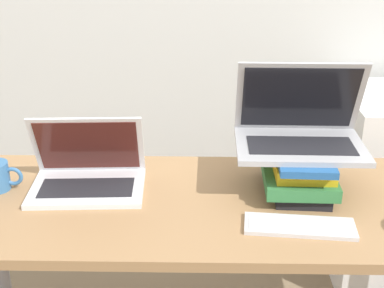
# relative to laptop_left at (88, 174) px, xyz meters

# --- Properties ---
(desk) EXTENTS (1.71, 0.61, 0.72)m
(desk) POSITION_rel_laptop_left_xyz_m (0.40, -0.07, -0.13)
(desk) COLOR #9E754C
(desk) RESTS_ON ground_plane
(laptop_left) EXTENTS (0.35, 0.25, 0.23)m
(laptop_left) POSITION_rel_laptop_left_xyz_m (0.00, 0.00, 0.00)
(laptop_left) COLOR silver
(laptop_left) RESTS_ON desk
(book_stack) EXTENTS (0.21, 0.29, 0.13)m
(book_stack) POSITION_rel_laptop_left_xyz_m (0.64, -0.01, 0.02)
(book_stack) COLOR black
(book_stack) RESTS_ON desk
(laptop_on_books) EXTENTS (0.38, 0.27, 0.26)m
(laptop_on_books) POSITION_rel_laptop_left_xyz_m (0.64, 0.03, 0.14)
(laptop_on_books) COLOR #B2B2B7
(laptop_on_books) RESTS_ON book_stack
(wireless_keyboard) EXTENTS (0.30, 0.13, 0.01)m
(wireless_keyboard) POSITION_rel_laptop_left_xyz_m (0.61, -0.22, -0.04)
(wireless_keyboard) COLOR silver
(wireless_keyboard) RESTS_ON desk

